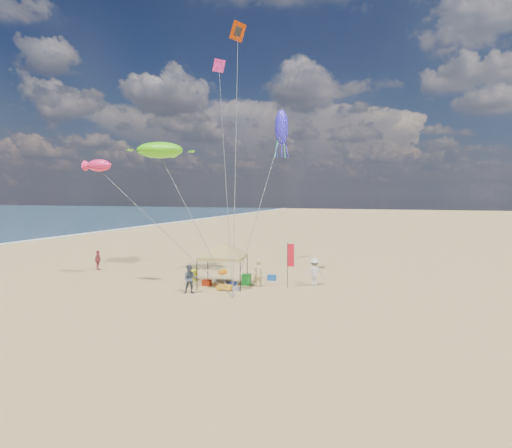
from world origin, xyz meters
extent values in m
plane|color=tan|center=(0.00, 0.00, 0.00)|extent=(280.00, 280.00, 0.00)
cylinder|color=black|center=(-3.83, 4.33, 0.88)|extent=(0.05, 0.05, 1.77)
cylinder|color=black|center=(-1.23, 4.84, 0.88)|extent=(0.05, 0.05, 1.77)
cylinder|color=black|center=(-3.33, 1.73, 0.88)|extent=(0.05, 0.05, 1.77)
cylinder|color=black|center=(-0.73, 2.24, 0.88)|extent=(0.05, 0.05, 1.77)
cube|color=#A08548|center=(-2.28, 3.29, 1.87)|extent=(3.20, 3.20, 0.21)
pyramid|color=#A08548|center=(-2.28, 3.29, 2.86)|extent=(5.26, 5.26, 0.88)
cylinder|color=black|center=(1.67, 4.10, 1.40)|extent=(0.04, 0.04, 2.80)
cube|color=red|center=(1.87, 4.13, 2.05)|extent=(0.41, 0.07, 1.40)
cube|color=#A6280D|center=(-3.33, 3.10, 0.19)|extent=(0.54, 0.38, 0.38)
cube|color=#124C99|center=(0.10, 5.99, 0.19)|extent=(0.54, 0.38, 0.38)
cylinder|color=#0D163B|center=(-1.65, 3.18, 0.18)|extent=(0.69, 0.54, 0.36)
cylinder|color=orange|center=(-3.90, 6.90, 0.18)|extent=(0.54, 0.69, 0.36)
cube|color=green|center=(-1.03, 4.13, 0.35)|extent=(0.50, 0.50, 0.70)
cube|color=yellow|center=(-4.95, 4.32, 0.35)|extent=(0.50, 0.50, 0.70)
cube|color=slate|center=(-1.00, 2.36, 0.14)|extent=(0.34, 0.30, 0.28)
cube|color=orange|center=(-1.72, 2.24, 0.20)|extent=(0.90, 0.50, 0.24)
imported|color=tan|center=(-0.15, 3.82, 0.87)|extent=(0.75, 0.73, 1.74)
imported|color=#38424D|center=(-3.30, 0.81, 0.84)|extent=(1.01, 0.91, 1.69)
imported|color=beige|center=(3.14, 5.19, 0.88)|extent=(1.29, 0.99, 1.76)
imported|color=#AD424C|center=(-13.57, 5.46, 0.76)|extent=(0.58, 0.95, 1.52)
ellipsoid|color=#51E112|center=(-8.16, 5.68, 8.90)|extent=(4.19, 3.80, 1.14)
ellipsoid|color=#FF2461|center=(-9.36, 0.68, 7.54)|extent=(1.84, 1.31, 0.74)
ellipsoid|color=#3027DB|center=(0.27, 7.67, 10.37)|extent=(1.23, 1.23, 2.43)
cube|color=#EB2B9E|center=(-7.28, 14.23, 17.04)|extent=(1.05, 1.16, 1.00)
cube|color=#AA2B02|center=(-3.70, 9.63, 17.95)|extent=(1.05, 1.44, 1.21)
camera|label=1|loc=(8.30, -21.30, 5.84)|focal=30.16mm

